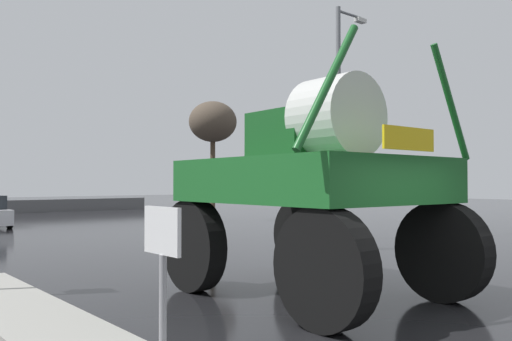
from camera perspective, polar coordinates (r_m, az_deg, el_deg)
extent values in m
plane|color=black|center=(22.25, -22.01, -6.70)|extent=(120.00, 120.00, 0.00)
cube|color=#9E9B93|center=(8.33, -22.26, -15.41)|extent=(1.34, 9.20, 0.15)
cylinder|color=#99999E|center=(5.06, -10.15, -16.36)|extent=(0.07, 0.07, 1.30)
cube|color=white|center=(4.92, -10.22, -6.48)|extent=(0.04, 0.60, 0.44)
cube|color=black|center=(4.94, -9.97, -6.47)|extent=(0.01, 0.36, 0.08)
cylinder|color=black|center=(10.36, -6.87, -8.13)|extent=(0.44, 1.79, 1.77)
cylinder|color=black|center=(12.20, 5.36, -7.11)|extent=(0.44, 1.79, 1.77)
cylinder|color=black|center=(7.61, 7.43, -10.60)|extent=(0.44, 1.79, 1.77)
cylinder|color=black|center=(9.97, 19.70, -8.33)|extent=(0.44, 1.79, 1.77)
cube|color=#195B23|center=(9.82, 6.13, -1.11)|extent=(3.64, 4.34, 0.79)
cube|color=#154E1E|center=(10.18, 4.37, 3.72)|extent=(1.45, 1.49, 0.93)
cylinder|color=silver|center=(9.46, 8.75, 5.78)|extent=(1.51, 1.16, 1.48)
cylinder|color=#195B23|center=(7.49, 7.74, 9.20)|extent=(1.29, 0.16, 1.93)
cylinder|color=#195B23|center=(9.98, 20.48, 6.88)|extent=(1.13, 0.15, 2.01)
cube|color=yellow|center=(8.46, 16.39, 3.35)|extent=(1.28, 0.08, 0.36)
cylinder|color=black|center=(26.70, -25.32, -5.12)|extent=(0.18, 0.60, 0.60)
cylinder|color=slate|center=(16.13, 6.68, -2.98)|extent=(0.11, 0.11, 3.31)
cube|color=black|center=(16.28, 6.11, 1.03)|extent=(0.24, 0.32, 0.84)
sphere|color=red|center=(16.43, 5.63, 1.95)|extent=(0.17, 0.17, 0.17)
sphere|color=#3C2403|center=(16.41, 5.63, 1.01)|extent=(0.17, 0.17, 0.17)
sphere|color=black|center=(16.40, 5.64, 0.06)|extent=(0.17, 0.17, 0.17)
cylinder|color=slate|center=(19.82, 9.01, 5.19)|extent=(0.18, 0.18, 8.73)
cylinder|color=slate|center=(21.20, 10.17, 16.44)|extent=(1.31, 0.10, 0.10)
cube|color=silver|center=(21.65, 11.32, 15.78)|extent=(0.50, 0.24, 0.16)
cylinder|color=#473828|center=(28.86, -4.75, -1.00)|extent=(0.27, 0.27, 4.57)
ellipsoid|color=brown|center=(29.06, -4.74, 5.34)|extent=(2.65, 2.65, 2.25)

